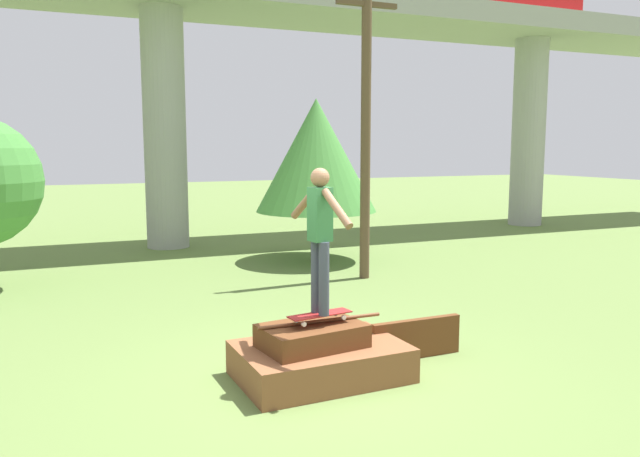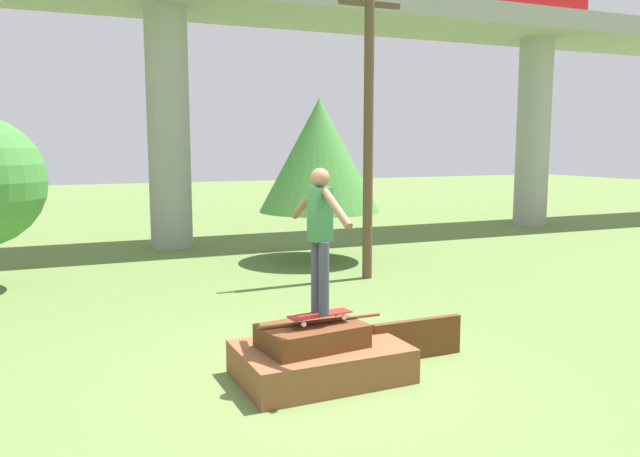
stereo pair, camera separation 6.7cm
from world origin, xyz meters
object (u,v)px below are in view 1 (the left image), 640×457
object	(u,v)px
skateboard	(320,315)
tree_behind_left	(316,156)
utility_pole	(366,123)
skater	(320,230)

from	to	relation	value
skateboard	tree_behind_left	size ratio (longest dim) A/B	0.21
utility_pole	tree_behind_left	bearing A→B (deg)	93.75
skateboard	tree_behind_left	distance (m)	7.80
skateboard	skater	size ratio (longest dim) A/B	0.47
utility_pole	tree_behind_left	world-z (taller)	utility_pole
utility_pole	skater	bearing A→B (deg)	-122.41
skateboard	skater	distance (m)	0.98
skater	tree_behind_left	xyz separation A→B (m)	(2.92, 7.03, 0.71)
tree_behind_left	skateboard	bearing A→B (deg)	-112.56
utility_pole	skateboard	bearing A→B (deg)	-122.41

